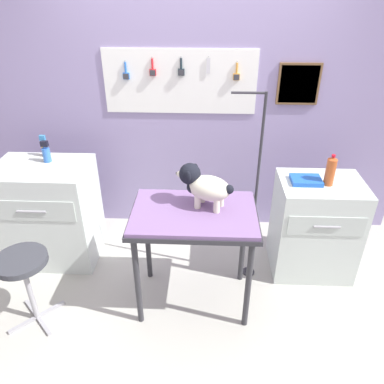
{
  "coord_description": "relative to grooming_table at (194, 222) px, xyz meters",
  "views": [
    {
      "loc": [
        0.12,
        -2.09,
        2.31
      ],
      "look_at": [
        0.02,
        0.19,
        0.98
      ],
      "focal_mm": 34.68,
      "sensor_mm": 36.0,
      "label": 1
    }
  ],
  "objects": [
    {
      "name": "counter_left",
      "position": [
        -1.32,
        0.51,
        -0.3
      ],
      "size": [
        0.8,
        0.58,
        0.93
      ],
      "color": "silver",
      "rests_on": "ground"
    },
    {
      "name": "grooming_table",
      "position": [
        0.0,
        0.0,
        0.0
      ],
      "size": [
        0.92,
        0.61,
        0.86
      ],
      "color": "#2D2D33",
      "rests_on": "ground"
    },
    {
      "name": "ground",
      "position": [
        -0.03,
        -0.12,
        -0.78
      ],
      "size": [
        4.4,
        4.0,
        0.04
      ],
      "primitive_type": "cube",
      "color": "#AFAEA3"
    },
    {
      "name": "detangler_spray",
      "position": [
        -1.28,
        0.61,
        0.25
      ],
      "size": [
        0.07,
        0.07,
        0.19
      ],
      "color": "blue",
      "rests_on": "counter_left"
    },
    {
      "name": "rear_wall_panel",
      "position": [
        -0.03,
        1.16,
        0.4
      ],
      "size": [
        4.0,
        0.11,
        2.3
      ],
      "color": "#9486B4",
      "rests_on": "ground"
    },
    {
      "name": "cabinet_right",
      "position": [
        1.03,
        0.45,
        -0.33
      ],
      "size": [
        0.68,
        0.54,
        0.87
      ],
      "color": "silver",
      "rests_on": "ground"
    },
    {
      "name": "grooming_arm",
      "position": [
        0.47,
        0.33,
        -0.0
      ],
      "size": [
        0.3,
        0.11,
        1.63
      ],
      "color": "#2D2D33",
      "rests_on": "ground"
    },
    {
      "name": "dog",
      "position": [
        0.06,
        0.08,
        0.26
      ],
      "size": [
        0.43,
        0.29,
        0.31
      ],
      "color": "silver",
      "rests_on": "grooming_table"
    },
    {
      "name": "spray_bottle_short",
      "position": [
        -1.34,
        0.72,
        0.25
      ],
      "size": [
        0.05,
        0.05,
        0.19
      ],
      "color": "gold",
      "rests_on": "counter_left"
    },
    {
      "name": "stool",
      "position": [
        -1.21,
        -0.27,
        -0.26
      ],
      "size": [
        0.37,
        0.37,
        0.61
      ],
      "color": "#9E9EA3",
      "rests_on": "ground"
    },
    {
      "name": "supply_tray",
      "position": [
        0.89,
        0.45,
        0.13
      ],
      "size": [
        0.24,
        0.18,
        0.04
      ],
      "color": "blue",
      "rests_on": "cabinet_right"
    },
    {
      "name": "soda_bottle",
      "position": [
        1.05,
        0.42,
        0.23
      ],
      "size": [
        0.08,
        0.08,
        0.26
      ],
      "color": "#B95223",
      "rests_on": "cabinet_right"
    }
  ]
}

